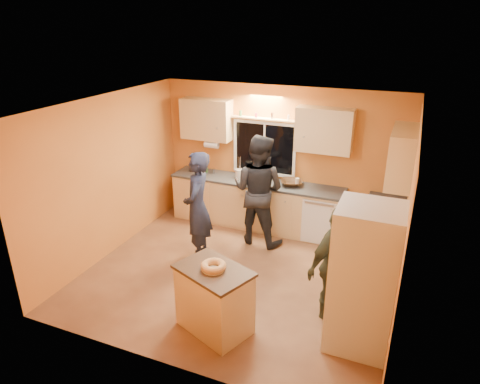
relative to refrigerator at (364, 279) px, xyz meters
The scene contains 14 objects.
ground 2.24m from the refrigerator, 157.06° to the left, with size 4.50×4.50×0.00m, color brown.
room_shell 2.26m from the refrigerator, 145.60° to the left, with size 4.54×4.04×2.61m.
back_counter 3.16m from the refrigerator, 126.89° to the left, with size 4.23×0.62×0.90m.
right_counter 1.38m from the refrigerator, 87.36° to the left, with size 0.62×1.84×0.90m.
refrigerator is the anchor object (origin of this frame).
island 1.81m from the refrigerator, 165.66° to the right, with size 1.06×0.90×0.87m.
bundt_pastry 1.75m from the refrigerator, 165.66° to the right, with size 0.31×0.31×0.09m, color tan.
person_left 2.86m from the refrigerator, 159.08° to the left, with size 0.66×0.43×1.81m, color black.
person_center 2.79m from the refrigerator, 135.68° to the left, with size 0.93×0.73×1.92m, color black.
person_right 0.54m from the refrigerator, 137.38° to the left, with size 0.92×0.38×1.57m, color #2F311F.
mixing_bowl 3.00m from the refrigerator, 121.98° to the left, with size 0.38×0.38×0.09m, color black.
utensil_crock 3.62m from the refrigerator, 135.76° to the left, with size 0.14×0.14×0.17m, color beige.
potted_plant 1.08m from the refrigerator, 86.98° to the left, with size 0.27×0.23×0.29m, color gray.
red_box 2.02m from the refrigerator, 87.80° to the left, with size 0.16×0.12×0.07m, color #A91A2A.
Camera 1 is at (2.16, -5.18, 3.67)m, focal length 32.00 mm.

